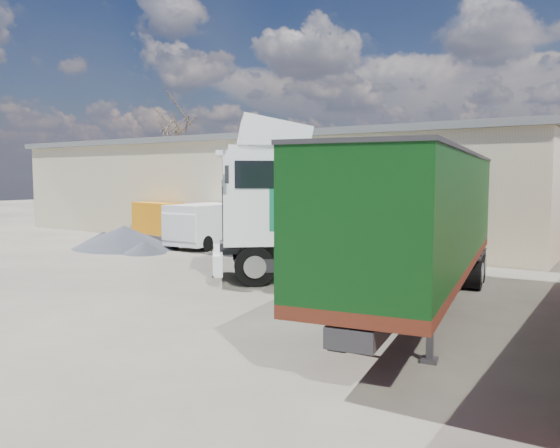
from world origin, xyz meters
The scene contains 8 objects.
ground centered at (0.00, 0.00, 0.00)m, with size 120.00×120.00×0.00m, color black.
warehouse centered at (-6.00, 16.00, 2.66)m, with size 30.60×12.60×5.42m.
bare_tree centered at (-18.00, 20.00, 7.92)m, with size 4.00×4.00×9.60m.
tractor_unit centered at (2.30, 4.25, 2.15)m, with size 7.59×6.96×5.11m.
box_trailer centered at (7.10, 2.25, 2.33)m, with size 4.19×11.71×3.81m.
panel_van centered at (-5.13, 8.83, 1.03)m, with size 2.13×4.95×2.00m.
orange_skip centered at (-9.41, 9.80, 0.83)m, with size 3.37×2.47×1.91m.
gravel_heap centered at (-8.08, 6.12, 0.48)m, with size 6.46×5.84×1.04m.
Camera 1 is at (11.46, -10.56, 3.26)m, focal length 35.00 mm.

